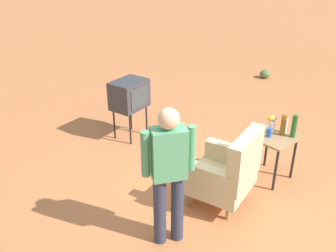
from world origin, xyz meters
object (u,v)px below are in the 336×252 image
at_px(soda_can_blue, 269,133).
at_px(bottle_wine_green, 294,126).
at_px(bottle_short_clear, 285,126).
at_px(flower_vase, 272,123).
at_px(person_standing, 169,170).
at_px(bottle_tall_amber, 283,125).
at_px(side_table, 273,143).
at_px(tv_on_stand, 129,95).
at_px(armchair, 227,171).

height_order(soda_can_blue, bottle_wine_green, bottle_wine_green).
height_order(bottle_short_clear, flower_vase, flower_vase).
relative_size(person_standing, soda_can_blue, 13.44).
xyz_separation_m(bottle_tall_amber, flower_vase, (0.07, -0.14, -0.00)).
xyz_separation_m(side_table, tv_on_stand, (0.73, -2.36, 0.21)).
height_order(armchair, bottle_short_clear, armchair).
distance_m(soda_can_blue, bottle_tall_amber, 0.22).
xyz_separation_m(bottle_wine_green, flower_vase, (0.13, -0.27, -0.01)).
bearing_deg(flower_vase, bottle_wine_green, 115.09).
relative_size(armchair, bottle_tall_amber, 3.53).
relative_size(soda_can_blue, bottle_short_clear, 0.61).
bearing_deg(soda_can_blue, side_table, 145.59).
xyz_separation_m(armchair, bottle_wine_green, (-1.12, 0.21, 0.33)).
height_order(tv_on_stand, bottle_tall_amber, tv_on_stand).
xyz_separation_m(tv_on_stand, bottle_tall_amber, (-0.85, 2.40, 0.04)).
relative_size(armchair, person_standing, 0.65).
height_order(armchair, bottle_tall_amber, armchair).
xyz_separation_m(side_table, bottle_short_clear, (-0.20, 0.03, 0.20)).
height_order(bottle_tall_amber, flower_vase, bottle_tall_amber).
xyz_separation_m(soda_can_blue, bottle_wine_green, (-0.24, 0.22, 0.10)).
distance_m(person_standing, soda_can_blue, 1.87).
bearing_deg(bottle_short_clear, soda_can_blue, -14.96).
bearing_deg(side_table, soda_can_blue, -34.41).
relative_size(bottle_wine_green, bottle_tall_amber, 1.07).
xyz_separation_m(side_table, person_standing, (1.92, -0.04, 0.37)).
height_order(person_standing, bottle_tall_amber, person_standing).
bearing_deg(soda_can_blue, bottle_short_clear, 165.04).
bearing_deg(side_table, bottle_tall_amber, 159.34).
xyz_separation_m(person_standing, flower_vase, (-1.97, -0.05, -0.12)).
relative_size(bottle_tall_amber, flower_vase, 1.13).
bearing_deg(tv_on_stand, flower_vase, 109.08).
xyz_separation_m(bottle_short_clear, flower_vase, (0.15, -0.12, 0.05)).
bearing_deg(bottle_short_clear, bottle_tall_amber, 11.52).
height_order(side_table, bottle_short_clear, bottle_short_clear).
bearing_deg(flower_vase, tv_on_stand, -70.92).
distance_m(armchair, bottle_tall_amber, 1.11).
height_order(soda_can_blue, bottle_short_clear, bottle_short_clear).
relative_size(tv_on_stand, flower_vase, 3.89).
height_order(side_table, soda_can_blue, soda_can_blue).
distance_m(tv_on_stand, flower_vase, 2.39).
bearing_deg(side_table, bottle_short_clear, 172.42).
distance_m(bottle_tall_amber, flower_vase, 0.15).
bearing_deg(armchair, bottle_short_clear, 176.87).
bearing_deg(person_standing, bottle_short_clear, 178.19).
bearing_deg(flower_vase, person_standing, 1.56).
relative_size(person_standing, bottle_tall_amber, 5.47).
relative_size(armchair, bottle_short_clear, 5.30).
distance_m(side_table, bottle_tall_amber, 0.28).
bearing_deg(armchair, person_standing, -0.25).
xyz_separation_m(armchair, tv_on_stand, (-0.21, -2.32, 0.28)).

